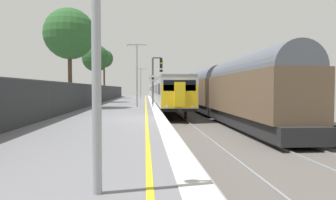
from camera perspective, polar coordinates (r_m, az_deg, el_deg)
The scene contains 11 objects.
ground at distance 16.74m, azimuth 6.35°, elevation -5.42°, with size 17.40×110.00×1.21m.
commuter_train_at_platform at distance 52.20m, azimuth -1.48°, elevation 1.74°, with size 2.83×59.98×3.81m.
freight_train_adjacent_track at distance 40.67m, azimuth 4.99°, elevation 2.00°, with size 2.60×56.72×4.62m.
signal_gantry at distance 31.35m, azimuth -2.32°, elevation 4.66°, with size 1.10×0.24×4.77m.
speed_limit_sign at distance 27.04m, azimuth -2.82°, elevation 2.49°, with size 0.59×0.08×2.78m.
platform_lamp_mid at distance 27.13m, azimuth -5.78°, elevation 5.63°, with size 2.00×0.20×5.51m.
platform_lamp_far at distance 49.52m, azimuth -5.08°, elevation 3.63°, with size 2.00×0.20×4.87m.
platform_back_fence at distance 17.08m, azimuth -21.36°, elevation 0.15°, with size 0.07×99.00×2.00m.
background_tree_left at distance 36.98m, azimuth -13.29°, elevation 7.37°, with size 3.13×3.13×6.71m.
background_tree_centre at distance 52.14m, azimuth -11.90°, elevation 7.38°, with size 3.04×3.05×8.06m.
background_tree_right at distance 26.22m, azimuth -17.81°, elevation 11.34°, with size 4.06×4.06×8.00m.
Camera 1 is at (-0.42, -16.32, 1.57)m, focal length 32.96 mm.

